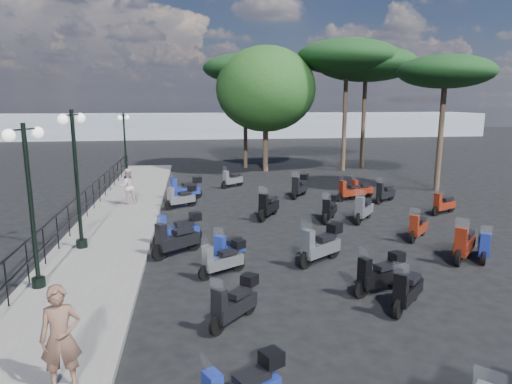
{
  "coord_description": "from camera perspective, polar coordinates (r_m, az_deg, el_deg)",
  "views": [
    {
      "loc": [
        -3.58,
        -15.09,
        4.76
      ],
      "look_at": [
        -1.1,
        2.31,
        1.2
      ],
      "focal_mm": 32.0,
      "sensor_mm": 36.0,
      "label": 1
    }
  ],
  "objects": [
    {
      "name": "broadleaf_tree",
      "position": [
        30.69,
        1.23,
        12.72
      ],
      "size": [
        6.56,
        6.56,
        8.24
      ],
      "color": "#38281E",
      "rests_on": "ground"
    },
    {
      "name": "scooter_6",
      "position": [
        11.26,
        18.34,
        -11.67
      ],
      "size": [
        1.21,
        1.25,
        1.31
      ],
      "rotation": [
        0.0,
        0.0,
        2.38
      ],
      "color": "black",
      "rests_on": "ground"
    },
    {
      "name": "scooter_7",
      "position": [
        10.08,
        -2.72,
        -13.75
      ],
      "size": [
        1.18,
        1.26,
        1.25
      ],
      "rotation": [
        0.0,
        0.0,
        2.4
      ],
      "color": "black",
      "rests_on": "ground"
    },
    {
      "name": "scooter_4",
      "position": [
        22.22,
        -8.85,
        0.35
      ],
      "size": [
        1.69,
        0.92,
        1.42
      ],
      "rotation": [
        0.0,
        0.0,
        1.96
      ],
      "color": "black",
      "rests_on": "ground"
    },
    {
      "name": "scooter_8",
      "position": [
        13.49,
        -3.42,
        -7.26
      ],
      "size": [
        1.05,
        1.32,
        1.26
      ],
      "rotation": [
        0.0,
        0.0,
        2.49
      ],
      "color": "black",
      "rests_on": "ground"
    },
    {
      "name": "lamp_post_1",
      "position": [
        15.1,
        -21.57,
        2.49
      ],
      "size": [
        0.59,
        1.23,
        4.33
      ],
      "rotation": [
        0.0,
        0.0,
        -0.3
      ],
      "color": "black",
      "rests_on": "sidewalk"
    },
    {
      "name": "scooter_26",
      "position": [
        20.81,
        22.39,
        -1.47
      ],
      "size": [
        1.4,
        0.82,
        1.21
      ],
      "rotation": [
        0.0,
        0.0,
        2.03
      ],
      "color": "black",
      "rests_on": "ground"
    },
    {
      "name": "scooter_10",
      "position": [
        25.18,
        -3.03,
        1.54
      ],
      "size": [
        1.31,
        1.02,
        1.24
      ],
      "rotation": [
        0.0,
        0.0,
        2.21
      ],
      "color": "black",
      "rests_on": "ground"
    },
    {
      "name": "scooter_3",
      "position": [
        14.37,
        -10.01,
        -5.99
      ],
      "size": [
        1.51,
        1.19,
        1.44
      ],
      "rotation": [
        0.0,
        0.0,
        2.22
      ],
      "color": "black",
      "rests_on": "ground"
    },
    {
      "name": "scooter_9",
      "position": [
        18.55,
        1.54,
        -1.84
      ],
      "size": [
        1.07,
        1.6,
        1.44
      ],
      "rotation": [
        0.0,
        0.0,
        2.6
      ],
      "color": "black",
      "rests_on": "ground"
    },
    {
      "name": "lamp_post_2",
      "position": [
        27.54,
        -16.07,
        5.99
      ],
      "size": [
        0.54,
        1.1,
        3.86
      ],
      "rotation": [
        0.0,
        0.0,
        -0.32
      ],
      "color": "black",
      "rests_on": "sidewalk"
    },
    {
      "name": "scooter_18",
      "position": [
        15.46,
        26.59,
        -6.13
      ],
      "size": [
        0.92,
        1.32,
        1.2
      ],
      "rotation": [
        0.0,
        0.0,
        2.57
      ],
      "color": "black",
      "rests_on": "ground"
    },
    {
      "name": "pine_0",
      "position": [
        31.64,
        11.3,
        16.21
      ],
      "size": [
        6.65,
        6.65,
        8.69
      ],
      "color": "#38281E",
      "rests_on": "ground"
    },
    {
      "name": "scooter_15",
      "position": [
        18.4,
        9.19,
        -2.17
      ],
      "size": [
        0.96,
        1.43,
        1.26
      ],
      "rotation": [
        0.0,
        0.0,
        2.61
      ],
      "color": "black",
      "rests_on": "ground"
    },
    {
      "name": "distant_hills",
      "position": [
        60.29,
        -4.75,
        8.31
      ],
      "size": [
        70.0,
        8.0,
        3.0
      ],
      "primitive_type": "cube",
      "color": "gray",
      "rests_on": "ground"
    },
    {
      "name": "scooter_20",
      "position": [
        16.75,
        19.59,
        -4.23
      ],
      "size": [
        1.15,
        1.17,
        1.23
      ],
      "rotation": [
        0.0,
        0.0,
        2.37
      ],
      "color": "black",
      "rests_on": "ground"
    },
    {
      "name": "scooter_14",
      "position": [
        18.57,
        13.29,
        -2.18
      ],
      "size": [
        1.18,
        1.43,
        1.39
      ],
      "rotation": [
        0.0,
        0.0,
        2.47
      ],
      "color": "black",
      "rests_on": "ground"
    },
    {
      "name": "lamp_post_0",
      "position": [
        12.27,
        -26.4,
        -0.48
      ],
      "size": [
        0.64,
        1.13,
        4.09
      ],
      "rotation": [
        0.0,
        0.0,
        -0.4
      ],
      "color": "black",
      "rests_on": "sidewalk"
    },
    {
      "name": "ground",
      "position": [
        16.23,
        5.02,
        -5.66
      ],
      "size": [
        120.0,
        120.0,
        0.0
      ],
      "primitive_type": "plane",
      "color": "black",
      "rests_on": "ground"
    },
    {
      "name": "scooter_19",
      "position": [
        15.12,
        24.56,
        -5.98
      ],
      "size": [
        1.33,
        1.4,
        1.45
      ],
      "rotation": [
        0.0,
        0.0,
        2.38
      ],
      "color": "black",
      "rests_on": "ground"
    },
    {
      "name": "scooter_16",
      "position": [
        22.72,
        5.5,
        0.66
      ],
      "size": [
        1.14,
        1.54,
        1.4
      ],
      "rotation": [
        0.0,
        0.0,
        2.55
      ],
      "color": "black",
      "rests_on": "ground"
    },
    {
      "name": "scooter_1",
      "position": [
        12.69,
        -4.16,
        -8.43
      ],
      "size": [
        1.37,
        0.92,
        1.21
      ],
      "rotation": [
        0.0,
        0.0,
        2.11
      ],
      "color": "black",
      "rests_on": "ground"
    },
    {
      "name": "scooter_22",
      "position": [
        22.83,
        12.99,
        0.23
      ],
      "size": [
        1.47,
        0.83,
        1.26
      ],
      "rotation": [
        0.0,
        0.0,
        2.01
      ],
      "color": "black",
      "rests_on": "ground"
    },
    {
      "name": "pedestrian_far",
      "position": [
        21.21,
        -15.73,
        0.67
      ],
      "size": [
        0.91,
        0.79,
        1.61
      ],
      "primitive_type": "imported",
      "rotation": [
        0.0,
        0.0,
        3.41
      ],
      "color": "beige",
      "rests_on": "sidewalk"
    },
    {
      "name": "sidewalk",
      "position": [
        18.92,
        -16.76,
        -3.39
      ],
      "size": [
        3.0,
        30.0,
        0.15
      ],
      "primitive_type": "cube",
      "color": "slate",
      "rests_on": "ground"
    },
    {
      "name": "railing",
      "position": [
        18.79,
        -20.91,
        -1.19
      ],
      "size": [
        0.04,
        26.04,
        1.1
      ],
      "color": "black",
      "rests_on": "sidewalk"
    },
    {
      "name": "pine_2",
      "position": [
        32.4,
        -1.37,
        15.15
      ],
      "size": [
        5.8,
        5.8,
        7.89
      ],
      "color": "#38281E",
      "rests_on": "ground"
    },
    {
      "name": "scooter_5",
      "position": [
        20.6,
        -9.33,
        -0.7
      ],
      "size": [
        1.43,
        0.97,
        1.27
      ],
      "rotation": [
        0.0,
        0.0,
        2.11
      ],
      "color": "black",
      "rests_on": "ground"
    },
    {
      "name": "scooter_12",
      "position": [
        11.95,
        15.19,
        -9.94
      ],
      "size": [
        1.53,
        0.83,
        1.29
      ],
      "rotation": [
        0.0,
        0.0,
        1.97
      ],
      "color": "black",
      "rests_on": "ground"
    },
    {
      "name": "scooter_2",
      "position": [
        15.42,
        -9.68,
        -4.7
      ],
      "size": [
        1.64,
        0.87,
        1.37
      ],
      "rotation": [
        0.0,
        0.0,
        1.95
      ],
      "color": "black",
      "rests_on": "ground"
    },
    {
      "name": "pine_1",
      "position": [
        32.95,
        13.6,
        15.28
      ],
      "size": [
        6.88,
        6.88,
        8.36
      ],
      "color": "#38281E",
      "rests_on": "ground"
    },
    {
      "name": "woman",
      "position": [
        8.26,
        -23.22,
        -16.41
      ],
      "size": [
        0.7,
        0.51,
        1.76
      ],
      "primitive_type": "imported",
      "rotation": [
        0.0,
        0.0,
        0.14
      ],
      "color": "brown",
      "rests_on": "sidewalk"
    },
    {
      "name": "scooter_27",
      "position": [
        22.29,
        15.81,
        -0.16
      ],
      "size": [
        1.33,
        1.05,
        1.27
      ],
      "rotation": [
        0.0,
        0.0,
        2.22
      ],
      "color": "black",
      "rests_on": "ground"
    },
    {
      "name": "scooter_13",
      "position": [
        13.67,
        8.09,
        -6.64
      ],
      "size": [
        1.57,
        1.2,
        1.45
      ],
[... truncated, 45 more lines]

